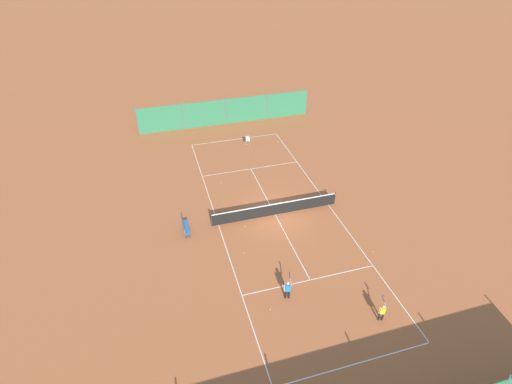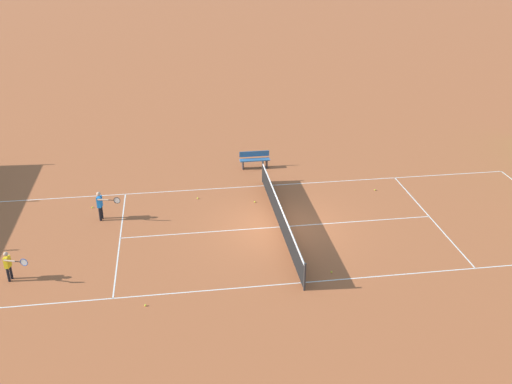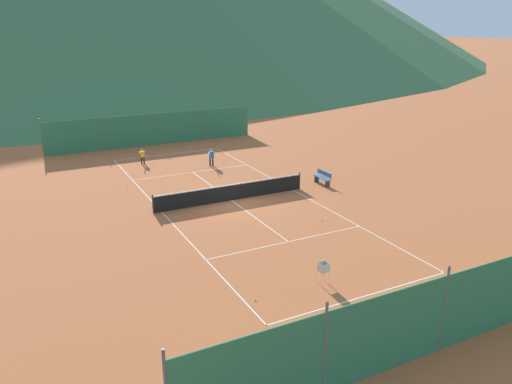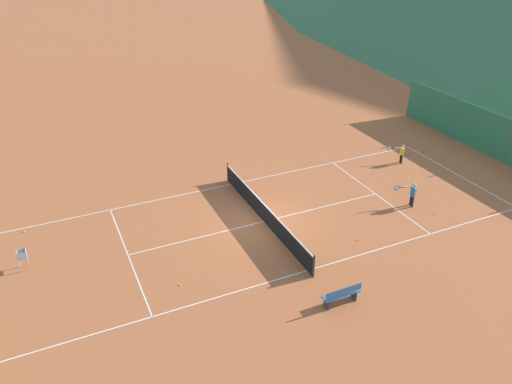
{
  "view_description": "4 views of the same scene",
  "coord_description": "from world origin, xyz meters",
  "px_view_note": "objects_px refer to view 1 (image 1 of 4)",
  "views": [
    {
      "loc": [
        7.51,
        20.93,
        17.51
      ],
      "look_at": [
        0.94,
        -1.64,
        1.03
      ],
      "focal_mm": 28.0,
      "sensor_mm": 36.0,
      "label": 1
    },
    {
      "loc": [
        -21.1,
        4.08,
        11.62
      ],
      "look_at": [
        1.87,
        0.72,
        0.76
      ],
      "focal_mm": 42.0,
      "sensor_mm": 36.0,
      "label": 2
    },
    {
      "loc": [
        -10.95,
        -24.56,
        9.59
      ],
      "look_at": [
        0.52,
        -2.07,
        1.05
      ],
      "focal_mm": 35.0,
      "sensor_mm": 36.0,
      "label": 3
    },
    {
      "loc": [
        17.92,
        -8.63,
        12.59
      ],
      "look_at": [
        -1.76,
        0.39,
        0.61
      ],
      "focal_mm": 35.0,
      "sensor_mm": 36.0,
      "label": 4
    }
  ],
  "objects_px": {
    "tennis_net": "(275,209)",
    "tennis_ball_by_net_left": "(278,142)",
    "player_near_baseline": "(288,288)",
    "ball_hopper": "(248,139)",
    "tennis_ball_near_corner": "(316,196)",
    "tennis_ball_by_net_right": "(221,183)",
    "tennis_ball_alley_right": "(270,309)",
    "tennis_ball_service_box": "(373,251)",
    "player_near_service": "(382,311)",
    "courtside_bench": "(185,227)",
    "tennis_ball_far_corner": "(244,253)",
    "tennis_ball_alley_left": "(245,226)"
  },
  "relations": [
    {
      "from": "tennis_ball_far_corner",
      "to": "tennis_ball_by_net_left",
      "type": "bearing_deg",
      "value": -116.94
    },
    {
      "from": "tennis_ball_alley_right",
      "to": "tennis_ball_by_net_left",
      "type": "relative_size",
      "value": 1.0
    },
    {
      "from": "player_near_service",
      "to": "tennis_ball_far_corner",
      "type": "xyz_separation_m",
      "value": [
        5.61,
        -6.78,
        -0.63
      ]
    },
    {
      "from": "player_near_baseline",
      "to": "ball_hopper",
      "type": "bearing_deg",
      "value": -98.18
    },
    {
      "from": "tennis_net",
      "to": "tennis_ball_service_box",
      "type": "relative_size",
      "value": 139.09
    },
    {
      "from": "tennis_net",
      "to": "tennis_ball_alley_left",
      "type": "bearing_deg",
      "value": 16.16
    },
    {
      "from": "tennis_net",
      "to": "tennis_ball_by_net_left",
      "type": "height_order",
      "value": "tennis_net"
    },
    {
      "from": "ball_hopper",
      "to": "courtside_bench",
      "type": "bearing_deg",
      "value": 55.8
    },
    {
      "from": "tennis_net",
      "to": "tennis_ball_alley_right",
      "type": "height_order",
      "value": "tennis_net"
    },
    {
      "from": "player_near_baseline",
      "to": "tennis_ball_by_net_left",
      "type": "height_order",
      "value": "player_near_baseline"
    },
    {
      "from": "tennis_net",
      "to": "courtside_bench",
      "type": "height_order",
      "value": "tennis_net"
    },
    {
      "from": "player_near_baseline",
      "to": "ball_hopper",
      "type": "distance_m",
      "value": 17.8
    },
    {
      "from": "tennis_ball_near_corner",
      "to": "tennis_ball_by_net_right",
      "type": "height_order",
      "value": "same"
    },
    {
      "from": "player_near_service",
      "to": "tennis_ball_by_net_left",
      "type": "xyz_separation_m",
      "value": [
        -1.24,
        -20.26,
        -0.63
      ]
    },
    {
      "from": "tennis_ball_near_corner",
      "to": "tennis_net",
      "type": "bearing_deg",
      "value": 18.16
    },
    {
      "from": "courtside_bench",
      "to": "ball_hopper",
      "type": "bearing_deg",
      "value": -124.2
    },
    {
      "from": "tennis_net",
      "to": "tennis_ball_alley_right",
      "type": "xyz_separation_m",
      "value": [
        2.87,
        7.75,
        -0.47
      ]
    },
    {
      "from": "player_near_baseline",
      "to": "ball_hopper",
      "type": "height_order",
      "value": "player_near_baseline"
    },
    {
      "from": "tennis_ball_service_box",
      "to": "tennis_ball_by_net_left",
      "type": "bearing_deg",
      "value": -86.46
    },
    {
      "from": "tennis_net",
      "to": "tennis_ball_by_net_left",
      "type": "bearing_deg",
      "value": -109.84
    },
    {
      "from": "tennis_ball_service_box",
      "to": "tennis_ball_by_net_right",
      "type": "relative_size",
      "value": 1.0
    },
    {
      "from": "tennis_ball_alley_left",
      "to": "tennis_ball_service_box",
      "type": "xyz_separation_m",
      "value": [
        -7.08,
        4.63,
        0.0
      ]
    },
    {
      "from": "player_near_baseline",
      "to": "tennis_ball_by_net_left",
      "type": "distance_m",
      "value": 18.36
    },
    {
      "from": "tennis_ball_by_net_right",
      "to": "tennis_ball_by_net_left",
      "type": "bearing_deg",
      "value": -140.86
    },
    {
      "from": "player_near_baseline",
      "to": "tennis_ball_far_corner",
      "type": "distance_m",
      "value": 4.34
    },
    {
      "from": "player_near_baseline",
      "to": "tennis_ball_service_box",
      "type": "bearing_deg",
      "value": -163.52
    },
    {
      "from": "player_near_baseline",
      "to": "tennis_ball_by_net_right",
      "type": "relative_size",
      "value": 19.14
    },
    {
      "from": "courtside_bench",
      "to": "tennis_ball_near_corner",
      "type": "bearing_deg",
      "value": -172.46
    },
    {
      "from": "tennis_ball_near_corner",
      "to": "ball_hopper",
      "type": "xyz_separation_m",
      "value": [
        2.82,
        -9.21,
        0.62
      ]
    },
    {
      "from": "player_near_baseline",
      "to": "tennis_ball_by_net_right",
      "type": "height_order",
      "value": "player_near_baseline"
    },
    {
      "from": "tennis_ball_by_net_right",
      "to": "player_near_service",
      "type": "bearing_deg",
      "value": 109.62
    },
    {
      "from": "player_near_baseline",
      "to": "tennis_ball_far_corner",
      "type": "xyz_separation_m",
      "value": [
        1.41,
        -4.05,
        -0.7
      ]
    },
    {
      "from": "tennis_net",
      "to": "tennis_ball_service_box",
      "type": "distance_m",
      "value": 7.11
    },
    {
      "from": "tennis_ball_far_corner",
      "to": "player_near_service",
      "type": "bearing_deg",
      "value": 129.61
    },
    {
      "from": "tennis_net",
      "to": "ball_hopper",
      "type": "xyz_separation_m",
      "value": [
        -0.82,
        -10.4,
        0.16
      ]
    },
    {
      "from": "player_near_service",
      "to": "tennis_ball_alley_left",
      "type": "distance_m",
      "value": 10.48
    },
    {
      "from": "tennis_ball_alley_right",
      "to": "tennis_net",
      "type": "bearing_deg",
      "value": -110.34
    },
    {
      "from": "tennis_net",
      "to": "tennis_ball_near_corner",
      "type": "height_order",
      "value": "tennis_net"
    },
    {
      "from": "player_near_service",
      "to": "tennis_ball_service_box",
      "type": "height_order",
      "value": "player_near_service"
    },
    {
      "from": "player_near_baseline",
      "to": "courtside_bench",
      "type": "xyz_separation_m",
      "value": [
        4.63,
        -7.08,
        -0.29
      ]
    },
    {
      "from": "tennis_ball_near_corner",
      "to": "tennis_ball_by_net_right",
      "type": "xyz_separation_m",
      "value": [
        6.47,
        -3.78,
        0.0
      ]
    },
    {
      "from": "player_near_baseline",
      "to": "tennis_ball_service_box",
      "type": "relative_size",
      "value": 19.14
    },
    {
      "from": "tennis_ball_far_corner",
      "to": "tennis_ball_near_corner",
      "type": "relative_size",
      "value": 1.0
    },
    {
      "from": "courtside_bench",
      "to": "player_near_service",
      "type": "bearing_deg",
      "value": 131.95
    },
    {
      "from": "tennis_net",
      "to": "tennis_ball_alley_right",
      "type": "distance_m",
      "value": 8.28
    },
    {
      "from": "tennis_ball_alley_left",
      "to": "tennis_ball_by_net_left",
      "type": "distance_m",
      "value": 12.59
    },
    {
      "from": "player_near_baseline",
      "to": "tennis_ball_alley_right",
      "type": "relative_size",
      "value": 19.14
    },
    {
      "from": "tennis_ball_alley_right",
      "to": "tennis_ball_service_box",
      "type": "relative_size",
      "value": 1.0
    },
    {
      "from": "player_near_service",
      "to": "tennis_net",
      "type": "bearing_deg",
      "value": -75.99
    },
    {
      "from": "tennis_ball_by_net_right",
      "to": "courtside_bench",
      "type": "xyz_separation_m",
      "value": [
        3.51,
        5.1,
        0.42
      ]
    }
  ]
}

